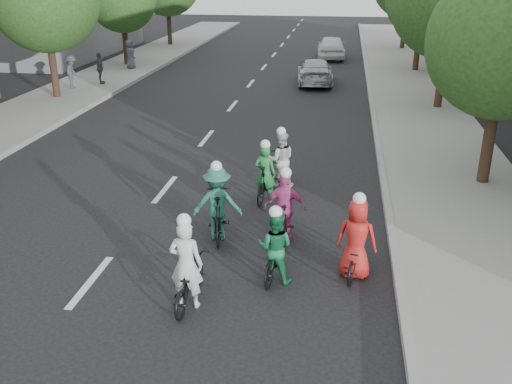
% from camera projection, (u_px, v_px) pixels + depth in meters
% --- Properties ---
extents(ground, '(120.00, 120.00, 0.00)m').
position_uv_depth(ground, '(90.00, 282.00, 11.33)').
color(ground, black).
rests_on(ground, ground).
extents(sidewalk_left, '(4.00, 80.00, 0.15)m').
position_uv_depth(sidewalk_left, '(0.00, 127.00, 21.58)').
color(sidewalk_left, gray).
rests_on(sidewalk_left, ground).
extents(curb_left, '(0.18, 80.00, 0.18)m').
position_uv_depth(curb_left, '(49.00, 129.00, 21.30)').
color(curb_left, '#999993').
rests_on(curb_left, ground).
extents(sidewalk_right, '(4.00, 80.00, 0.15)m').
position_uv_depth(sidewalk_right, '(436.00, 146.00, 19.35)').
color(sidewalk_right, gray).
rests_on(sidewalk_right, ground).
extents(curb_right, '(0.18, 80.00, 0.18)m').
position_uv_depth(curb_right, '(378.00, 143.00, 19.61)').
color(curb_right, '#999993').
rests_on(curb_right, ground).
extents(tree_r_0, '(4.00, 4.00, 5.97)m').
position_uv_depth(tree_r_0, '(504.00, 43.00, 14.66)').
color(tree_r_0, black).
rests_on(tree_r_0, ground).
extents(tree_r_2, '(4.00, 4.00, 5.97)m').
position_uv_depth(tree_r_2, '(422.00, 0.00, 31.15)').
color(tree_r_2, black).
rests_on(tree_r_2, ground).
extents(cyclist_0, '(0.64, 1.69, 1.85)m').
position_uv_depth(cyclist_0, '(188.00, 275.00, 10.41)').
color(cyclist_0, black).
rests_on(cyclist_0, ground).
extents(cyclist_1, '(0.89, 1.58, 1.81)m').
position_uv_depth(cyclist_1, '(356.00, 246.00, 11.36)').
color(cyclist_1, black).
rests_on(cyclist_1, ground).
extents(cyclist_2, '(0.78, 1.58, 1.61)m').
position_uv_depth(cyclist_2, '(275.00, 252.00, 11.22)').
color(cyclist_2, black).
rests_on(cyclist_2, ground).
extents(cyclist_3, '(0.87, 1.76, 1.72)m').
position_uv_depth(cyclist_3, '(281.00, 165.00, 16.00)').
color(cyclist_3, black).
rests_on(cyclist_3, ground).
extents(cyclist_4, '(0.66, 1.72, 1.69)m').
position_uv_depth(cyclist_4, '(265.00, 179.00, 14.98)').
color(cyclist_4, black).
rests_on(cyclist_4, ground).
extents(cyclist_5, '(1.21, 1.92, 1.87)m').
position_uv_depth(cyclist_5, '(218.00, 208.00, 12.89)').
color(cyclist_5, black).
rests_on(cyclist_5, ground).
extents(cyclist_6, '(0.95, 1.56, 1.77)m').
position_uv_depth(cyclist_6, '(285.00, 213.00, 12.83)').
color(cyclist_6, black).
rests_on(cyclist_6, ground).
extents(follow_car_lead, '(2.08, 4.49, 1.27)m').
position_uv_depth(follow_car_lead, '(315.00, 71.00, 29.39)').
color(follow_car_lead, '#B0B0B5').
rests_on(follow_car_lead, ground).
extents(follow_car_trail, '(1.96, 4.40, 1.47)m').
position_uv_depth(follow_car_trail, '(331.00, 47.00, 37.07)').
color(follow_car_trail, white).
rests_on(follow_car_trail, ground).
extents(spectator_0, '(0.72, 1.09, 1.57)m').
position_uv_depth(spectator_0, '(72.00, 72.00, 27.55)').
color(spectator_0, '#4D4B57').
rests_on(spectator_0, sidewalk_left).
extents(spectator_1, '(0.71, 0.99, 1.56)m').
position_uv_depth(spectator_1, '(100.00, 68.00, 28.58)').
color(spectator_1, '#50515D').
rests_on(spectator_1, sidewalk_left).
extents(spectator_2, '(0.59, 0.85, 1.65)m').
position_uv_depth(spectator_2, '(130.00, 54.00, 32.64)').
color(spectator_2, '#4E4F5B').
rests_on(spectator_2, sidewalk_left).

